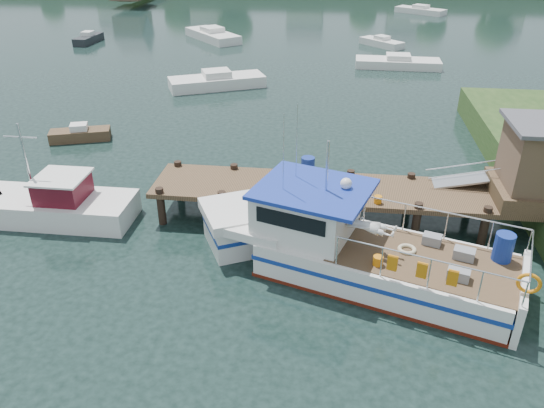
# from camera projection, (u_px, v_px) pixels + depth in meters

# --- Properties ---
(ground_plane) EXTENTS (160.00, 160.00, 0.00)m
(ground_plane) POSITION_uv_depth(u_px,v_px,m) (300.00, 216.00, 22.09)
(ground_plane) COLOR black
(dock) EXTENTS (16.60, 3.00, 4.78)m
(dock) POSITION_uv_depth(u_px,v_px,m) (471.00, 175.00, 20.33)
(dock) COLOR #4B3724
(dock) RESTS_ON ground
(lobster_boat) EXTENTS (11.59, 6.31, 5.65)m
(lobster_boat) POSITION_uv_depth(u_px,v_px,m) (345.00, 246.00, 18.19)
(lobster_boat) COLOR silver
(lobster_boat) RESTS_ON ground
(work_boat) EXTENTS (7.75, 2.38, 4.10)m
(work_boat) POSITION_uv_depth(u_px,v_px,m) (46.00, 204.00, 21.62)
(work_boat) COLOR silver
(work_boat) RESTS_ON ground
(moored_rowboat) EXTENTS (3.41, 2.07, 0.94)m
(moored_rowboat) POSITION_uv_depth(u_px,v_px,m) (80.00, 134.00, 29.45)
(moored_rowboat) COLOR #4B3724
(moored_rowboat) RESTS_ON ground
(moored_far) EXTENTS (6.46, 5.30, 1.08)m
(moored_far) POSITION_uv_depth(u_px,v_px,m) (420.00, 10.00, 68.25)
(moored_far) COLOR silver
(moored_far) RESTS_ON ground
(moored_a) EXTENTS (7.18, 4.99, 1.26)m
(moored_a) POSITION_uv_depth(u_px,v_px,m) (217.00, 81.00, 38.52)
(moored_a) COLOR silver
(moored_a) RESTS_ON ground
(moored_b) EXTENTS (4.25, 4.27, 0.99)m
(moored_b) POSITION_uv_depth(u_px,v_px,m) (382.00, 42.00, 50.91)
(moored_b) COLOR silver
(moored_b) RESTS_ON ground
(moored_c) EXTENTS (6.91, 2.47, 1.08)m
(moored_c) POSITION_uv_depth(u_px,v_px,m) (398.00, 63.00, 43.70)
(moored_c) COLOR silver
(moored_c) RESTS_ON ground
(moored_d) EXTENTS (6.79, 7.31, 1.27)m
(moored_d) POSITION_uv_depth(u_px,v_px,m) (213.00, 35.00, 53.59)
(moored_d) COLOR silver
(moored_d) RESTS_ON ground
(moored_e) EXTENTS (1.57, 4.07, 1.11)m
(moored_e) POSITION_uv_depth(u_px,v_px,m) (89.00, 39.00, 52.29)
(moored_e) COLOR black
(moored_e) RESTS_ON ground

